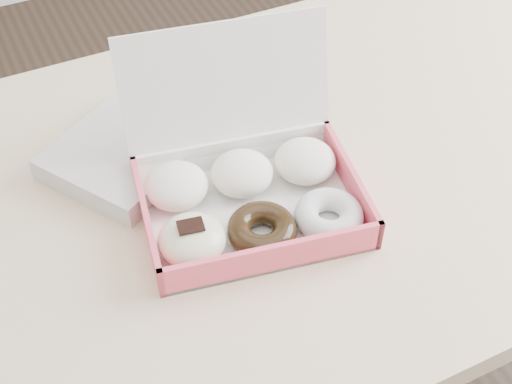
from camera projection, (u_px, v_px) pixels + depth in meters
name	position (u px, v px, depth m)	size (l,w,h in m)	color
ground	(328.00, 384.00, 1.64)	(4.00, 4.00, 0.00)	black
table	(358.00, 174.00, 1.16)	(1.20, 0.80, 0.75)	#D2B88A
donut_box	(246.00, 188.00, 0.98)	(0.34, 0.32, 0.21)	white
newspapers	(131.00, 149.00, 1.06)	(0.23, 0.18, 0.04)	silver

